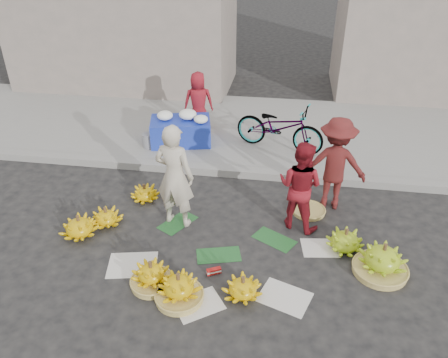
# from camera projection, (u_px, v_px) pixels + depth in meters

# --- Properties ---
(ground) EXTENTS (80.00, 80.00, 0.00)m
(ground) POSITION_uv_depth(u_px,v_px,m) (227.00, 247.00, 6.66)
(ground) COLOR black
(ground) RESTS_ON ground
(curb) EXTENTS (40.00, 0.25, 0.15)m
(curb) POSITION_uv_depth(u_px,v_px,m) (244.00, 172.00, 8.49)
(curb) COLOR gray
(curb) RESTS_ON ground
(sidewalk) EXTENTS (40.00, 4.00, 0.12)m
(sidewalk) POSITION_uv_depth(u_px,v_px,m) (254.00, 129.00, 10.28)
(sidewalk) COLOR gray
(sidewalk) RESTS_ON ground
(building_left) EXTENTS (6.00, 3.00, 4.00)m
(building_left) POSITION_uv_depth(u_px,v_px,m) (124.00, 15.00, 12.28)
(building_left) COLOR gray
(building_left) RESTS_ON sidewalk
(building_right) EXTENTS (5.00, 3.00, 5.00)m
(building_right) POSITION_uv_depth(u_px,v_px,m) (442.00, 1.00, 11.34)
(building_right) COLOR gray
(building_right) RESTS_ON sidewalk
(newspaper_scatter) EXTENTS (3.20, 1.80, 0.00)m
(newspaper_scatter) POSITION_uv_depth(u_px,v_px,m) (219.00, 284.00, 5.97)
(newspaper_scatter) COLOR silver
(newspaper_scatter) RESTS_ON ground
(banana_leaves) EXTENTS (2.00, 1.00, 0.00)m
(banana_leaves) POSITION_uv_depth(u_px,v_px,m) (223.00, 238.00, 6.84)
(banana_leaves) COLOR #1A4E22
(banana_leaves) RESTS_ON ground
(banana_bunch_0) EXTENTS (0.70, 0.70, 0.37)m
(banana_bunch_0) POSITION_uv_depth(u_px,v_px,m) (79.00, 226.00, 6.84)
(banana_bunch_0) COLOR #E0B70B
(banana_bunch_0) RESTS_ON ground
(banana_bunch_1) EXTENTS (0.65, 0.65, 0.41)m
(banana_bunch_1) POSITION_uv_depth(u_px,v_px,m) (151.00, 276.00, 5.88)
(banana_bunch_1) COLOR #AA8F47
(banana_bunch_1) RESTS_ON ground
(banana_bunch_2) EXTENTS (0.70, 0.70, 0.44)m
(banana_bunch_2) POSITION_uv_depth(u_px,v_px,m) (179.00, 289.00, 5.65)
(banana_bunch_2) COLOR #AA8F47
(banana_bunch_2) RESTS_ON ground
(banana_bunch_3) EXTENTS (0.59, 0.59, 0.33)m
(banana_bunch_3) POSITION_uv_depth(u_px,v_px,m) (243.00, 288.00, 5.73)
(banana_bunch_3) COLOR #E0B70B
(banana_bunch_3) RESTS_ON ground
(banana_bunch_4) EXTENTS (0.78, 0.78, 0.50)m
(banana_bunch_4) POSITION_uv_depth(u_px,v_px,m) (382.00, 260.00, 6.07)
(banana_bunch_4) COLOR #AA8F47
(banana_bunch_4) RESTS_ON ground
(banana_bunch_5) EXTENTS (0.78, 0.78, 0.37)m
(banana_bunch_5) POSITION_uv_depth(u_px,v_px,m) (345.00, 240.00, 6.54)
(banana_bunch_5) COLOR #7DA918
(banana_bunch_5) RESTS_ON ground
(banana_bunch_6) EXTENTS (0.49, 0.49, 0.32)m
(banana_bunch_6) POSITION_uv_depth(u_px,v_px,m) (106.00, 217.00, 7.11)
(banana_bunch_6) COLOR #E0B70B
(banana_bunch_6) RESTS_ON ground
(banana_bunch_7) EXTENTS (0.61, 0.61, 0.31)m
(banana_bunch_7) POSITION_uv_depth(u_px,v_px,m) (145.00, 193.00, 7.74)
(banana_bunch_7) COLOR #E0B70B
(banana_bunch_7) RESTS_ON ground
(basket_spare) EXTENTS (0.59, 0.59, 0.06)m
(basket_spare) POSITION_uv_depth(u_px,v_px,m) (309.00, 211.00, 7.44)
(basket_spare) COLOR #AA8F47
(basket_spare) RESTS_ON ground
(incense_stack) EXTENTS (0.21, 0.15, 0.08)m
(incense_stack) POSITION_uv_depth(u_px,v_px,m) (214.00, 271.00, 6.14)
(incense_stack) COLOR #AC1412
(incense_stack) RESTS_ON ground
(vendor_cream) EXTENTS (0.71, 0.53, 1.74)m
(vendor_cream) POSITION_uv_depth(u_px,v_px,m) (175.00, 176.00, 6.78)
(vendor_cream) COLOR beige
(vendor_cream) RESTS_ON ground
(vendor_red) EXTENTS (0.89, 0.81, 1.49)m
(vendor_red) POSITION_uv_depth(u_px,v_px,m) (300.00, 186.00, 6.77)
(vendor_red) COLOR maroon
(vendor_red) RESTS_ON ground
(man_striped) EXTENTS (1.09, 0.68, 1.63)m
(man_striped) POSITION_uv_depth(u_px,v_px,m) (335.00, 164.00, 7.23)
(man_striped) COLOR maroon
(man_striped) RESTS_ON ground
(flower_table) EXTENTS (1.40, 1.05, 0.73)m
(flower_table) POSITION_uv_depth(u_px,v_px,m) (181.00, 129.00, 9.39)
(flower_table) COLOR #182BA2
(flower_table) RESTS_ON sidewalk
(grey_bucket) EXTENTS (0.26, 0.26, 0.30)m
(grey_bucket) POSITION_uv_depth(u_px,v_px,m) (149.00, 140.00, 9.28)
(grey_bucket) COLOR gray
(grey_bucket) RESTS_ON sidewalk
(flower_vendor) EXTENTS (0.75, 0.58, 1.36)m
(flower_vendor) POSITION_uv_depth(u_px,v_px,m) (198.00, 102.00, 9.75)
(flower_vendor) COLOR maroon
(flower_vendor) RESTS_ON sidewalk
(bicycle) EXTENTS (1.18, 2.00, 0.99)m
(bicycle) POSITION_uv_depth(u_px,v_px,m) (280.00, 127.00, 9.03)
(bicycle) COLOR gray
(bicycle) RESTS_ON sidewalk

